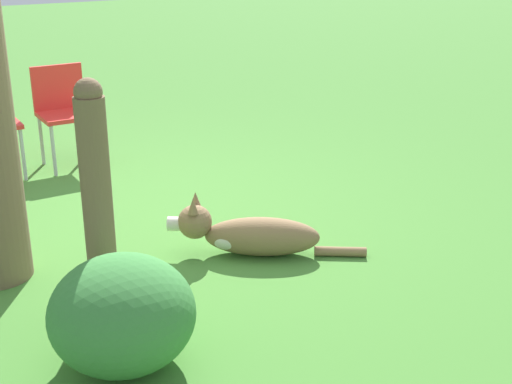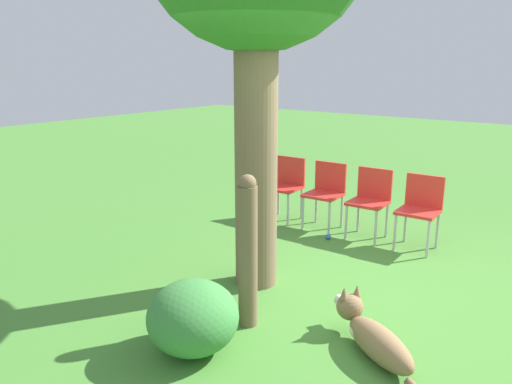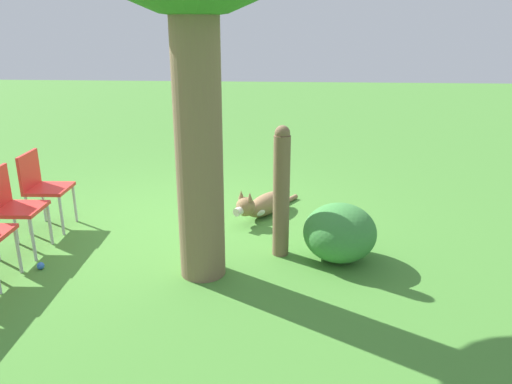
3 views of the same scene
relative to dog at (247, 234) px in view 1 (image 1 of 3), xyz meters
The scene contains 5 objects.
ground_plane 1.03m from the dog, 34.51° to the left, with size 30.00×30.00×0.00m, color #478433.
dog is the anchor object (origin of this frame).
fence_post 1.15m from the dog, 103.08° to the left, with size 0.16×0.16×1.29m.
red_chair_0 2.46m from the dog, 12.33° to the left, with size 0.44×0.46×0.86m.
low_shrub 1.36m from the dog, 126.15° to the left, with size 0.69×0.69×0.56m.
Camera 1 is at (-4.49, 1.37, 1.99)m, focal length 50.00 mm.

